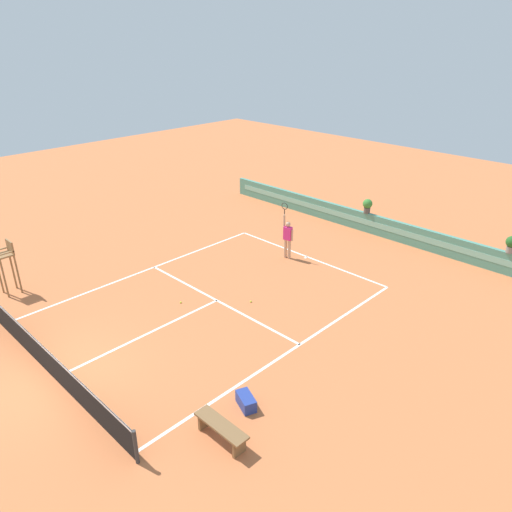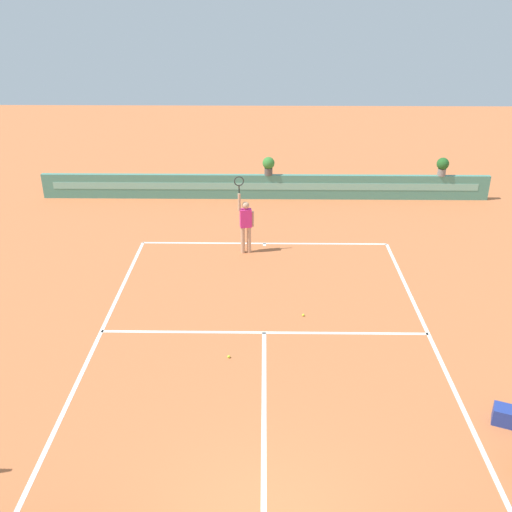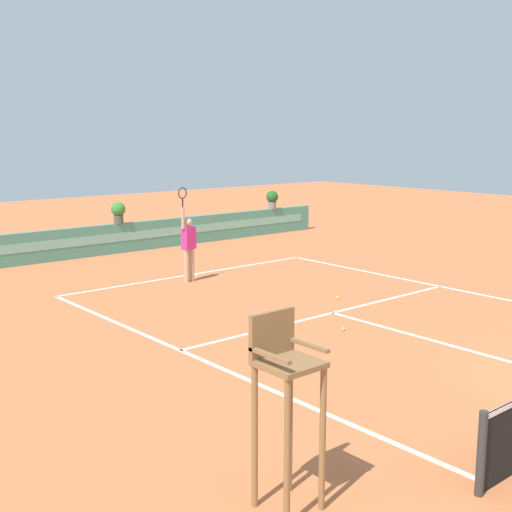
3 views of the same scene
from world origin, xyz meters
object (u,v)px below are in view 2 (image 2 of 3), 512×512
object	(u,v)px
tennis_ball_near_baseline	(229,357)
potted_plant_far_right	(443,165)
tennis_player	(246,222)
tennis_ball_mid_court	(303,315)
gear_bag	(511,417)
potted_plant_centre	(269,165)

from	to	relation	value
tennis_ball_near_baseline	potted_plant_far_right	world-z (taller)	potted_plant_far_right
tennis_player	tennis_ball_near_baseline	size ratio (longest dim) A/B	38.01
tennis_ball_mid_court	gear_bag	bearing A→B (deg)	-46.41
tennis_player	potted_plant_far_right	bearing A→B (deg)	34.29
tennis_ball_mid_court	potted_plant_far_right	xyz separation A→B (m)	(6.01, 9.18, 1.38)
tennis_ball_near_baseline	potted_plant_centre	bearing A→B (deg)	84.97
tennis_player	tennis_ball_mid_court	distance (m)	4.41
gear_bag	potted_plant_far_right	bearing A→B (deg)	80.82
potted_plant_centre	potted_plant_far_right	xyz separation A→B (m)	(6.89, 0.00, 0.00)
tennis_ball_near_baseline	potted_plant_far_right	size ratio (longest dim) A/B	0.09
tennis_player	tennis_ball_mid_court	xyz separation A→B (m)	(1.64, -3.96, -1.02)
gear_bag	potted_plant_far_right	size ratio (longest dim) A/B	0.97
potted_plant_centre	potted_plant_far_right	bearing A→B (deg)	0.00
potted_plant_centre	gear_bag	bearing A→B (deg)	-70.26
gear_bag	tennis_ball_mid_court	bearing A→B (deg)	133.59
tennis_player	potted_plant_centre	distance (m)	5.28
tennis_ball_near_baseline	potted_plant_centre	world-z (taller)	potted_plant_centre
potted_plant_far_right	tennis_ball_mid_court	bearing A→B (deg)	-123.22
tennis_ball_near_baseline	potted_plant_far_right	distance (m)	13.66
tennis_ball_mid_court	potted_plant_far_right	bearing A→B (deg)	56.78
tennis_player	tennis_ball_mid_court	size ratio (longest dim) A/B	38.01
potted_plant_centre	potted_plant_far_right	size ratio (longest dim) A/B	1.00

